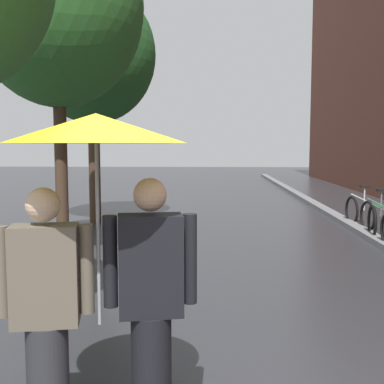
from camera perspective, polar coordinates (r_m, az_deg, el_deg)
name	(u,v)px	position (r m, az deg, el deg)	size (l,w,h in m)	color
kerb_strip	(340,219)	(12.88, 16.96, -3.02)	(0.30, 36.00, 0.12)	slate
street_tree_1	(57,6)	(8.75, -15.52, 20.23)	(2.82, 2.82, 5.83)	#473323
street_tree_2	(92,55)	(12.38, -11.59, 15.42)	(3.04, 3.04, 5.74)	#473323
parked_bicycle_7	(372,209)	(12.53, 20.33, -1.90)	(1.16, 0.83, 0.96)	black
couple_under_umbrella	(98,231)	(3.07, -10.90, -4.45)	(1.22, 1.11, 2.12)	#2D2D33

